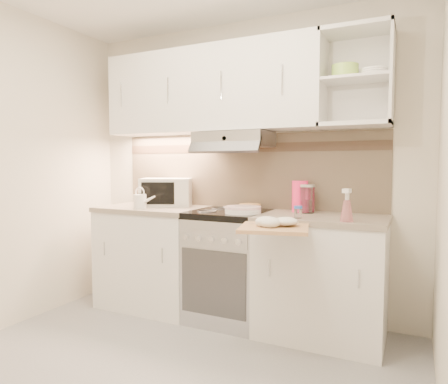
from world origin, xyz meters
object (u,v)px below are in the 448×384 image
Objects in this scene: spray_bottle at (347,208)px; pink_pitcher at (300,196)px; microwave at (167,192)px; glass_jar at (307,199)px; watering_can at (141,201)px; cutting_board at (274,228)px; electric_range at (229,265)px; plate_stack at (243,210)px.

pink_pitcher is at bearing 149.26° from spray_bottle.
glass_jar is (1.29, 0.02, -0.01)m from microwave.
watering_can is 0.87× the size of pink_pitcher.
watering_can is 0.51× the size of cutting_board.
microwave is 1.29m from glass_jar.
glass_jar reaches higher than electric_range.
glass_jar reaches higher than watering_can.
watering_can is 0.92m from plate_stack.
plate_stack is at bearing -176.84° from spray_bottle.
electric_range is at bearing 178.99° from spray_bottle.
cutting_board is (0.55, -0.52, 0.42)m from electric_range.
plate_stack is at bearing -152.61° from glass_jar.
glass_jar is at bearing 72.25° from cutting_board.
cutting_board is (0.02, -0.68, -0.15)m from pink_pitcher.
glass_jar is at bearing 146.75° from spray_bottle.
microwave is at bearing 165.84° from plate_stack.
microwave reaches higher than glass_jar.
plate_stack is 0.81m from spray_bottle.
electric_range reaches higher than cutting_board.
microwave reaches higher than electric_range.
plate_stack is 1.21× the size of spray_bottle.
spray_bottle reaches higher than electric_range.
plate_stack is 1.26× the size of glass_jar.
electric_range is at bearing -167.63° from glass_jar.
microwave is 1.40m from cutting_board.
microwave reaches higher than pink_pitcher.
microwave is 2.48× the size of watering_can.
watering_can is at bearing 151.85° from cutting_board.
microwave is 2.30× the size of spray_bottle.
spray_bottle is (0.96, -0.22, 0.54)m from electric_range.
spray_bottle reaches higher than plate_stack.
pink_pitcher is 0.07m from glass_jar.
plate_stack is 0.58m from cutting_board.
watering_can is (-0.07, -0.29, -0.06)m from microwave.
plate_stack is (0.85, -0.21, -0.10)m from microwave.
plate_stack is 0.51m from glass_jar.
watering_can is (-0.76, -0.17, 0.52)m from electric_range.
glass_jar is at bearing -22.64° from microwave.
electric_range is 4.04× the size of glass_jar.
microwave is 1.22m from pink_pitcher.
glass_jar is (0.07, -0.03, -0.01)m from pink_pitcher.
plate_stack is (0.92, 0.08, -0.04)m from watering_can.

